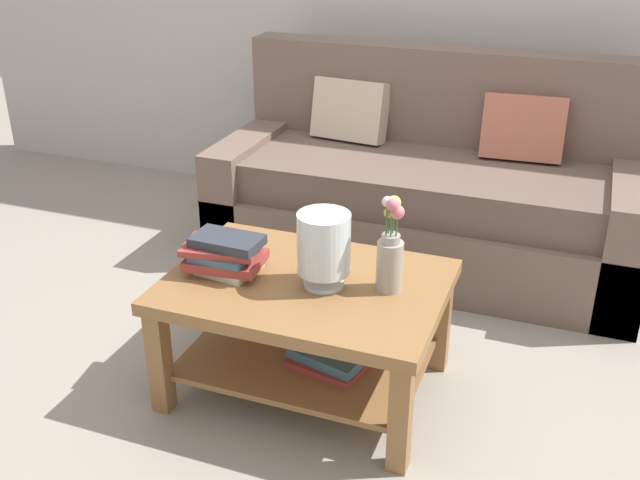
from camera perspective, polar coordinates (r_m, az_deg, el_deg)
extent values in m
plane|color=gray|center=(3.29, 1.89, -7.58)|extent=(10.00, 10.00, 0.00)
cube|color=brown|center=(3.90, 7.97, 0.81)|extent=(2.14, 0.90, 0.36)
cube|color=brown|center=(3.76, 8.12, 4.50)|extent=(1.90, 0.74, 0.20)
cube|color=brown|center=(4.04, 9.58, 9.61)|extent=(2.14, 0.20, 0.70)
cube|color=brown|center=(4.15, -5.13, 4.30)|extent=(0.20, 0.90, 0.60)
cube|color=brown|center=(3.79, 22.50, 0.25)|extent=(0.20, 0.90, 0.60)
cube|color=beige|center=(4.02, 2.35, 10.02)|extent=(0.42, 0.23, 0.34)
cube|color=#B26651|center=(3.85, 15.47, 8.40)|extent=(0.41, 0.21, 0.34)
cube|color=olive|center=(2.75, -1.10, -3.61)|extent=(1.03, 0.75, 0.05)
cube|color=olive|center=(2.83, -12.31, -9.13)|extent=(0.07, 0.07, 0.43)
cube|color=olive|center=(2.52, 6.23, -13.49)|extent=(0.07, 0.07, 0.43)
cube|color=olive|center=(3.29, -6.49, -3.34)|extent=(0.07, 0.07, 0.43)
cube|color=olive|center=(3.03, 9.35, -6.27)|extent=(0.07, 0.07, 0.43)
cube|color=olive|center=(2.92, -1.05, -9.02)|extent=(0.91, 0.63, 0.02)
cube|color=#993833|center=(2.84, 0.71, -9.48)|extent=(0.31, 0.25, 0.03)
cube|color=#3D6075|center=(2.84, 0.86, -8.71)|extent=(0.32, 0.26, 0.04)
cube|color=beige|center=(2.82, -7.03, -2.11)|extent=(0.22, 0.21, 0.03)
cube|color=#993833|center=(2.81, -7.30, -1.55)|extent=(0.30, 0.24, 0.04)
cube|color=#3D6075|center=(2.79, -7.47, -1.06)|extent=(0.21, 0.19, 0.02)
cube|color=#993833|center=(2.79, -7.60, -0.54)|extent=(0.31, 0.23, 0.02)
cube|color=#2D333D|center=(2.76, -7.21, -0.07)|extent=(0.26, 0.16, 0.04)
cylinder|color=silver|center=(2.71, 0.29, -3.37)|extent=(0.15, 0.15, 0.02)
cylinder|color=silver|center=(2.69, 0.29, -2.82)|extent=(0.04, 0.04, 0.04)
cylinder|color=silver|center=(2.63, 0.30, -0.23)|extent=(0.19, 0.19, 0.22)
sphere|color=tan|center=(2.66, -0.30, -1.21)|extent=(0.05, 0.05, 0.05)
sphere|color=#3D6075|center=(2.66, 0.99, -1.36)|extent=(0.05, 0.05, 0.05)
cylinder|color=#9E998E|center=(2.65, 5.41, -2.03)|extent=(0.10, 0.10, 0.19)
cylinder|color=#9E998E|center=(2.60, 5.51, 0.11)|extent=(0.07, 0.07, 0.03)
cylinder|color=#426638|center=(2.57, 5.95, 1.07)|extent=(0.01, 0.01, 0.08)
sphere|color=#C66B7A|center=(2.55, 6.00, 2.16)|extent=(0.05, 0.05, 0.05)
cylinder|color=#426638|center=(2.59, 5.68, 1.55)|extent=(0.01, 0.01, 0.10)
sphere|color=gold|center=(2.56, 5.75, 2.89)|extent=(0.05, 0.05, 0.05)
cylinder|color=#426638|center=(2.59, 5.33, 1.21)|extent=(0.01, 0.01, 0.07)
sphere|color=gold|center=(2.58, 5.37, 2.11)|extent=(0.04, 0.04, 0.04)
cylinder|color=#426638|center=(2.56, 5.18, 1.54)|extent=(0.01, 0.01, 0.12)
sphere|color=silver|center=(2.54, 5.24, 2.97)|extent=(0.04, 0.04, 0.04)
cylinder|color=#426638|center=(2.55, 5.54, 1.34)|extent=(0.01, 0.01, 0.11)
sphere|color=#C66B7A|center=(2.53, 5.61, 2.75)|extent=(0.05, 0.05, 0.05)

